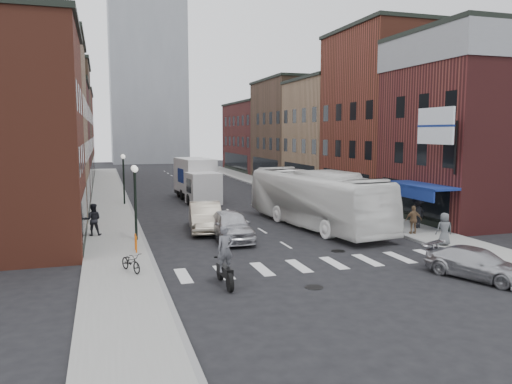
# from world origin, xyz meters

# --- Properties ---
(ground) EXTENTS (160.00, 160.00, 0.00)m
(ground) POSITION_xyz_m (0.00, 0.00, 0.00)
(ground) COLOR black
(ground) RESTS_ON ground
(sidewalk_left) EXTENTS (3.00, 74.00, 0.15)m
(sidewalk_left) POSITION_xyz_m (-8.50, 22.00, 0.07)
(sidewalk_left) COLOR gray
(sidewalk_left) RESTS_ON ground
(sidewalk_right) EXTENTS (3.00, 74.00, 0.15)m
(sidewalk_right) POSITION_xyz_m (8.50, 22.00, 0.07)
(sidewalk_right) COLOR gray
(sidewalk_right) RESTS_ON ground
(curb_left) EXTENTS (0.20, 74.00, 0.16)m
(curb_left) POSITION_xyz_m (-7.00, 22.00, 0.00)
(curb_left) COLOR gray
(curb_left) RESTS_ON ground
(curb_right) EXTENTS (0.20, 74.00, 0.16)m
(curb_right) POSITION_xyz_m (7.00, 22.00, 0.00)
(curb_right) COLOR gray
(curb_right) RESTS_ON ground
(crosswalk_stripes) EXTENTS (12.00, 2.20, 0.01)m
(crosswalk_stripes) POSITION_xyz_m (0.00, -3.00, 0.00)
(crosswalk_stripes) COLOR silver
(crosswalk_stripes) RESTS_ON ground
(bldg_left_mid_a) EXTENTS (10.30, 10.20, 12.30)m
(bldg_left_mid_a) POSITION_xyz_m (-14.99, 14.00, 6.15)
(bldg_left_mid_a) COLOR #9A7555
(bldg_left_mid_a) RESTS_ON ground
(bldg_left_mid_b) EXTENTS (10.30, 10.20, 10.30)m
(bldg_left_mid_b) POSITION_xyz_m (-14.99, 24.00, 5.15)
(bldg_left_mid_b) COLOR #4E1C1C
(bldg_left_mid_b) RESTS_ON ground
(bldg_left_far_a) EXTENTS (10.30, 12.20, 13.30)m
(bldg_left_far_a) POSITION_xyz_m (-14.99, 35.00, 6.65)
(bldg_left_far_a) COLOR #4A3525
(bldg_left_far_a) RESTS_ON ground
(bldg_left_far_b) EXTENTS (10.30, 16.20, 11.30)m
(bldg_left_far_b) POSITION_xyz_m (-14.99, 49.00, 5.65)
(bldg_left_far_b) COLOR #5E281B
(bldg_left_far_b) RESTS_ON ground
(bldg_right_corner) EXTENTS (10.30, 9.20, 12.30)m
(bldg_right_corner) POSITION_xyz_m (14.99, 4.50, 6.15)
(bldg_right_corner) COLOR #4E1C1C
(bldg_right_corner) RESTS_ON ground
(bldg_right_mid_a) EXTENTS (10.30, 10.20, 14.30)m
(bldg_right_mid_a) POSITION_xyz_m (15.00, 14.00, 7.15)
(bldg_right_mid_a) COLOR #5E281B
(bldg_right_mid_a) RESTS_ON ground
(bldg_right_mid_b) EXTENTS (10.30, 10.20, 11.30)m
(bldg_right_mid_b) POSITION_xyz_m (14.99, 24.00, 5.65)
(bldg_right_mid_b) COLOR #9A7555
(bldg_right_mid_b) RESTS_ON ground
(bldg_right_far_a) EXTENTS (10.30, 12.20, 12.30)m
(bldg_right_far_a) POSITION_xyz_m (14.99, 35.00, 6.15)
(bldg_right_far_a) COLOR #4A3525
(bldg_right_far_a) RESTS_ON ground
(bldg_right_far_b) EXTENTS (10.30, 16.20, 10.30)m
(bldg_right_far_b) POSITION_xyz_m (14.99, 49.00, 5.15)
(bldg_right_far_b) COLOR #4E1C1C
(bldg_right_far_b) RESTS_ON ground
(awning_blue) EXTENTS (1.80, 5.00, 0.78)m
(awning_blue) POSITION_xyz_m (8.93, 2.50, 2.63)
(awning_blue) COLOR navy
(awning_blue) RESTS_ON ground
(billboard_sign) EXTENTS (1.52, 3.00, 3.70)m
(billboard_sign) POSITION_xyz_m (8.59, 0.50, 6.13)
(billboard_sign) COLOR black
(billboard_sign) RESTS_ON ground
(distant_tower) EXTENTS (14.00, 14.00, 50.00)m
(distant_tower) POSITION_xyz_m (0.00, 78.00, 25.00)
(distant_tower) COLOR #9399A0
(distant_tower) RESTS_ON ground
(streetlamp_near) EXTENTS (0.32, 1.22, 4.11)m
(streetlamp_near) POSITION_xyz_m (-7.40, 4.00, 2.91)
(streetlamp_near) COLOR black
(streetlamp_near) RESTS_ON ground
(streetlamp_far) EXTENTS (0.32, 1.22, 4.11)m
(streetlamp_far) POSITION_xyz_m (-7.40, 18.00, 2.91)
(streetlamp_far) COLOR black
(streetlamp_far) RESTS_ON ground
(bike_rack) EXTENTS (0.08, 0.68, 0.80)m
(bike_rack) POSITION_xyz_m (-7.60, 1.30, 0.55)
(bike_rack) COLOR #D8590C
(bike_rack) RESTS_ON sidewalk_left
(box_truck) EXTENTS (2.99, 8.42, 3.58)m
(box_truck) POSITION_xyz_m (-1.26, 19.28, 1.77)
(box_truck) COLOR silver
(box_truck) RESTS_ON ground
(motorcycle_rider) EXTENTS (0.67, 2.28, 2.32)m
(motorcycle_rider) POSITION_xyz_m (-4.68, -4.84, 1.09)
(motorcycle_rider) COLOR black
(motorcycle_rider) RESTS_ON ground
(transit_bus) EXTENTS (4.64, 12.95, 3.53)m
(transit_bus) POSITION_xyz_m (3.53, 5.24, 1.76)
(transit_bus) COLOR white
(transit_bus) RESTS_ON ground
(sedan_left_near) EXTENTS (2.11, 4.87, 1.64)m
(sedan_left_near) POSITION_xyz_m (-2.45, 3.00, 0.82)
(sedan_left_near) COLOR silver
(sedan_left_near) RESTS_ON ground
(sedan_left_far) EXTENTS (2.45, 5.32, 1.69)m
(sedan_left_far) POSITION_xyz_m (-3.25, 6.00, 0.85)
(sedan_left_far) COLOR beige
(sedan_left_far) RESTS_ON ground
(curb_car) EXTENTS (3.22, 4.51, 1.21)m
(curb_car) POSITION_xyz_m (5.24, -6.86, 0.61)
(curb_car) COLOR #B6B6BB
(curb_car) RESTS_ON ground
(parked_bicycle) EXTENTS (1.10, 1.62, 0.80)m
(parked_bicycle) POSITION_xyz_m (-8.03, -2.26, 0.55)
(parked_bicycle) COLOR black
(parked_bicycle) RESTS_ON sidewalk_left
(ped_left_solo) EXTENTS (0.93, 0.61, 1.79)m
(ped_left_solo) POSITION_xyz_m (-9.60, 5.83, 1.04)
(ped_left_solo) COLOR black
(ped_left_solo) RESTS_ON sidewalk_left
(ped_right_a) EXTENTS (1.28, 0.92, 1.80)m
(ped_right_a) POSITION_xyz_m (8.93, 2.42, 1.05)
(ped_right_a) COLOR black
(ped_right_a) RESTS_ON sidewalk_right
(ped_right_b) EXTENTS (1.01, 0.66, 1.59)m
(ped_right_b) POSITION_xyz_m (7.66, 0.95, 0.95)
(ped_right_b) COLOR brown
(ped_right_b) RESTS_ON sidewalk_right
(ped_right_c) EXTENTS (0.92, 0.71, 1.67)m
(ped_right_c) POSITION_xyz_m (7.44, -1.98, 0.98)
(ped_right_c) COLOR #4F5256
(ped_right_c) RESTS_ON sidewalk_right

